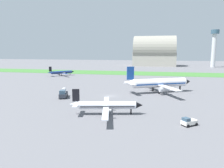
{
  "coord_description": "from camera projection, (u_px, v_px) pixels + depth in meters",
  "views": [
    {
      "loc": [
        17.35,
        -75.96,
        16.81
      ],
      "look_at": [
        -1.48,
        9.69,
        3.0
      ],
      "focal_mm": 34.04,
      "sensor_mm": 36.0,
      "label": 1
    }
  ],
  "objects": [
    {
      "name": "control_tower",
      "position": [
        214.0,
        45.0,
        214.21
      ],
      "size": [
        8.0,
        8.0,
        37.51
      ],
      "color": "silver",
      "rests_on": "ground_plane"
    },
    {
      "name": "airplane_midfield_jet",
      "position": [
        158.0,
        83.0,
        85.7
      ],
      "size": [
        27.84,
        27.91,
        10.75
      ],
      "rotation": [
        0.0,
        0.0,
        0.48
      ],
      "color": "white",
      "rests_on": "ground_plane"
    },
    {
      "name": "airplane_foreground_turboprop",
      "position": [
        106.0,
        105.0,
        56.25
      ],
      "size": [
        19.52,
        22.66,
        6.87
      ],
      "rotation": [
        0.0,
        0.0,
        0.22
      ],
      "color": "silver",
      "rests_on": "ground_plane"
    },
    {
      "name": "grass_taxiway_strip",
      "position": [
        135.0,
        73.0,
        159.81
      ],
      "size": [
        360.0,
        28.0,
        0.08
      ],
      "primitive_type": "cube",
      "color": "#3D7533",
      "rests_on": "ground_plane"
    },
    {
      "name": "hangar_distant",
      "position": [
        154.0,
        53.0,
        236.46
      ],
      "size": [
        45.88,
        30.48,
        33.01
      ],
      "color": "#B2AD9E",
      "rests_on": "ground_plane"
    },
    {
      "name": "airplane_taxiing_turboprop",
      "position": [
        61.0,
        72.0,
        143.27
      ],
      "size": [
        16.67,
        15.71,
        6.46
      ],
      "rotation": [
        0.0,
        0.0,
        0.82
      ],
      "color": "navy",
      "rests_on": "ground_plane"
    },
    {
      "name": "ground_plane",
      "position": [
        110.0,
        96.0,
        79.58
      ],
      "size": [
        600.0,
        600.0,
        0.0
      ],
      "primitive_type": "plane",
      "color": "slate"
    },
    {
      "name": "pushback_tug_near_gate",
      "position": [
        189.0,
        122.0,
        47.95
      ],
      "size": [
        3.93,
        3.67,
        1.95
      ],
      "rotation": [
        0.0,
        0.0,
        3.83
      ],
      "color": "white",
      "rests_on": "ground_plane"
    },
    {
      "name": "fuel_truck_midfield",
      "position": [
        63.0,
        93.0,
        76.63
      ],
      "size": [
        4.2,
        6.92,
        3.29
      ],
      "rotation": [
        0.0,
        0.0,
        5.01
      ],
      "color": "#2D333D",
      "rests_on": "ground_plane"
    }
  ]
}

